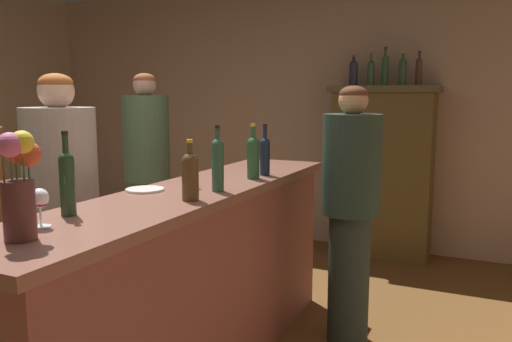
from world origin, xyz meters
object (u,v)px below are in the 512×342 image
Objects in this scene: wine_glass_front at (40,201)px; patron_near_entrance at (147,172)px; patron_redhead at (63,210)px; bar_counter at (193,284)px; display_bottle_left at (353,72)px; display_bottle_midright at (403,71)px; display_bottle_midleft at (371,72)px; wine_bottle_merlot at (218,162)px; display_bottle_right at (419,70)px; bartender at (350,206)px; wine_bottle_malbec at (190,174)px; wine_glass_mid at (190,170)px; flower_arrangement at (19,180)px; cheese_plate at (145,190)px; display_bottle_center at (385,69)px; wine_bottle_chardonnay at (253,155)px; display_cabinet at (382,169)px; wine_bottle_rose at (67,180)px; wine_bottle_syrah at (265,154)px.

wine_glass_front is 2.18m from patron_near_entrance.
patron_near_entrance reaches higher than patron_redhead.
display_bottle_left is at bearing 86.18° from bar_counter.
display_bottle_midleft is at bearing 180.00° from display_bottle_midright.
wine_bottle_merlot is at bearing -0.90° from patron_redhead.
display_bottle_midleft reaches higher than patron_redhead.
bartender is (-0.11, -1.82, -0.88)m from display_bottle_right.
wine_bottle_merlot is 1.18× the size of wine_bottle_malbec.
display_bottle_right reaches higher than patron_near_entrance.
display_bottle_left reaches higher than wine_bottle_malbec.
bar_counter is 1.56× the size of patron_near_entrance.
wine_glass_mid is 2.70m from display_bottle_midright.
wine_bottle_merlot is at bearing 81.15° from flower_arrangement.
display_bottle_right is at bearing 77.93° from wine_bottle_malbec.
display_bottle_center reaches higher than cheese_plate.
patron_near_entrance is at bearing 133.29° from wine_bottle_malbec.
display_bottle_right is (0.61, 2.14, 0.57)m from wine_bottle_chardonnay.
wine_glass_front is 0.93m from wine_glass_mid.
display_bottle_left reaches higher than bartender.
wine_glass_mid is 0.45× the size of display_bottle_right.
patron_near_entrance is (-1.06, 2.09, -0.32)m from flower_arrangement.
wine_bottle_malbec is (-0.31, -2.83, 0.32)m from display_cabinet.
wine_bottle_rose is 1.70m from bartender.
wine_bottle_malbec is at bearing -91.04° from wine_bottle_merlot.
bar_counter is 1.27m from flower_arrangement.
display_bottle_center is 0.21× the size of patron_redhead.
display_bottle_midright is at bearing 78.60° from wine_glass_front.
wine_bottle_merlot reaches higher than wine_bottle_malbec.
display_cabinet is at bearing 83.70° from wine_bottle_malbec.
bar_counter is 7.15× the size of flower_arrangement.
display_cabinet is at bearing 82.60° from flower_arrangement.
patron_redhead is at bearing 131.59° from wine_glass_front.
display_cabinet is 2.04m from wine_bottle_syrah.
display_bottle_midright is (0.47, 2.14, 0.56)m from wine_bottle_chardonnay.
wine_bottle_malbec is 0.93× the size of display_bottle_midright.
wine_bottle_merlot is 1.62m from patron_near_entrance.
display_bottle_right reaches higher than flower_arrangement.
display_bottle_left is at bearing 180.00° from display_bottle_midright.
wine_bottle_merlot is 2.66m from display_bottle_center.
cheese_plate is (-0.33, -0.58, -0.13)m from wine_bottle_chardonnay.
patron_redhead is at bearing -116.43° from display_bottle_midright.
wine_glass_mid is at bearing 48.01° from cheese_plate.
display_bottle_right is at bearing 0.00° from display_bottle_midleft.
display_bottle_right is (0.95, 2.72, 0.70)m from cheese_plate.
patron_near_entrance reaches higher than wine_bottle_chardonnay.
display_bottle_center is 2.32m from patron_near_entrance.
display_cabinet is 0.92m from display_bottle_center.
display_bottle_right is at bearing 74.08° from wine_bottle_chardonnay.
wine_glass_mid is at bearing 122.77° from wine_bottle_malbec.
flower_arrangement reaches higher than wine_bottle_merlot.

